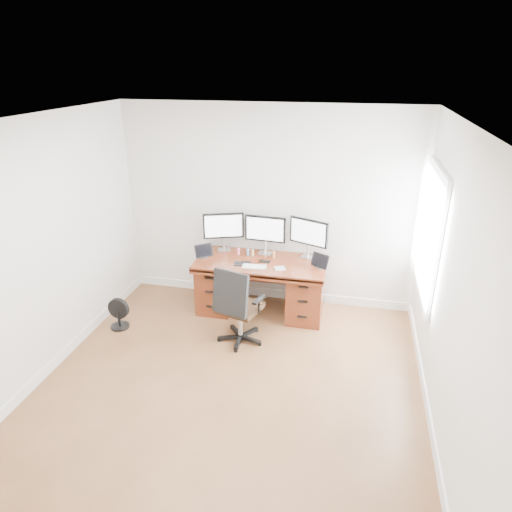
% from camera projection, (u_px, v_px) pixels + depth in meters
% --- Properties ---
extents(ground, '(4.50, 4.50, 0.00)m').
position_uv_depth(ground, '(224.00, 398.00, 4.64)').
color(ground, brown).
rests_on(ground, ground).
extents(back_wall, '(4.00, 0.10, 2.70)m').
position_uv_depth(back_wall, '(268.00, 207.00, 6.13)').
color(back_wall, silver).
rests_on(back_wall, ground).
extents(right_wall, '(0.10, 4.50, 2.70)m').
position_uv_depth(right_wall, '(453.00, 296.00, 3.81)').
color(right_wall, silver).
rests_on(right_wall, ground).
extents(desk, '(1.70, 0.80, 0.75)m').
position_uv_depth(desk, '(261.00, 284.00, 6.13)').
color(desk, '#5B2512').
rests_on(desk, ground).
extents(office_chair, '(0.66, 0.66, 1.00)m').
position_uv_depth(office_chair, '(238.00, 318.00, 5.45)').
color(office_chair, black).
rests_on(office_chair, ground).
extents(floor_fan, '(0.28, 0.24, 0.40)m').
position_uv_depth(floor_fan, '(118.00, 314.00, 5.80)').
color(floor_fan, black).
rests_on(floor_fan, ground).
extents(monitor_left, '(0.53, 0.22, 0.53)m').
position_uv_depth(monitor_left, '(223.00, 227.00, 6.19)').
color(monitor_left, silver).
rests_on(monitor_left, desk).
extents(monitor_center, '(0.55, 0.15, 0.53)m').
position_uv_depth(monitor_center, '(265.00, 230.00, 6.07)').
color(monitor_center, silver).
rests_on(monitor_center, desk).
extents(monitor_right, '(0.52, 0.25, 0.53)m').
position_uv_depth(monitor_right, '(309.00, 234.00, 5.96)').
color(monitor_right, silver).
rests_on(monitor_right, desk).
extents(tablet_left, '(0.23, 0.20, 0.19)m').
position_uv_depth(tablet_left, '(204.00, 252.00, 6.04)').
color(tablet_left, silver).
rests_on(tablet_left, desk).
extents(tablet_right, '(0.24, 0.18, 0.19)m').
position_uv_depth(tablet_right, '(320.00, 262.00, 5.73)').
color(tablet_right, silver).
rests_on(tablet_right, desk).
extents(keyboard, '(0.31, 0.15, 0.01)m').
position_uv_depth(keyboard, '(254.00, 267.00, 5.79)').
color(keyboard, silver).
rests_on(keyboard, desk).
extents(trackpad, '(0.17, 0.17, 0.01)m').
position_uv_depth(trackpad, '(280.00, 268.00, 5.75)').
color(trackpad, silver).
rests_on(trackpad, desk).
extents(drawing_tablet, '(0.23, 0.17, 0.01)m').
position_uv_depth(drawing_tablet, '(242.00, 263.00, 5.88)').
color(drawing_tablet, black).
rests_on(drawing_tablet, desk).
extents(phone, '(0.14, 0.07, 0.01)m').
position_uv_depth(phone, '(265.00, 262.00, 5.94)').
color(phone, black).
rests_on(phone, desk).
extents(figurine_pink, '(0.04, 0.04, 0.10)m').
position_uv_depth(figurine_pink, '(239.00, 251.00, 6.14)').
color(figurine_pink, pink).
rests_on(figurine_pink, desk).
extents(figurine_blue, '(0.04, 0.04, 0.10)m').
position_uv_depth(figurine_blue, '(248.00, 252.00, 6.12)').
color(figurine_blue, '#5A92E1').
rests_on(figurine_blue, desk).
extents(figurine_yellow, '(0.04, 0.04, 0.10)m').
position_uv_depth(figurine_yellow, '(253.00, 252.00, 6.11)').
color(figurine_yellow, '#E4BA75').
rests_on(figurine_yellow, desk).
extents(figurine_orange, '(0.04, 0.04, 0.10)m').
position_uv_depth(figurine_orange, '(274.00, 254.00, 6.05)').
color(figurine_orange, '#E6854C').
rests_on(figurine_orange, desk).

